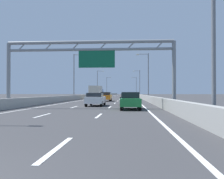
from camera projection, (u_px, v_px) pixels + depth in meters
The scene contains 54 objects.
ground_plane at pixel (120, 96), 102.75m from camera, with size 260.00×260.00×0.00m, color #38383A.
lane_dash_left_1 at pixel (43, 115), 15.58m from camera, with size 0.16×3.00×0.01m, color white.
lane_dash_left_2 at pixel (74, 107), 24.56m from camera, with size 0.16×3.00×0.01m, color white.
lane_dash_left_3 at pixel (89, 103), 33.54m from camera, with size 0.16×3.00×0.01m, color white.
lane_dash_left_4 at pixel (97, 101), 42.51m from camera, with size 0.16×3.00×0.01m, color white.
lane_dash_left_5 at pixel (103, 99), 51.49m from camera, with size 0.16×3.00×0.01m, color white.
lane_dash_left_6 at pixel (106, 98), 60.47m from camera, with size 0.16×3.00×0.01m, color white.
lane_dash_left_7 at pixel (109, 98), 69.45m from camera, with size 0.16×3.00×0.01m, color white.
lane_dash_left_8 at pixel (111, 97), 78.43m from camera, with size 0.16×3.00×0.01m, color white.
lane_dash_left_9 at pixel (113, 97), 87.41m from camera, with size 0.16×3.00×0.01m, color white.
lane_dash_left_10 at pixel (115, 96), 96.39m from camera, with size 0.16×3.00×0.01m, color white.
lane_dash_left_11 at pixel (116, 96), 105.37m from camera, with size 0.16×3.00×0.01m, color white.
lane_dash_left_12 at pixel (117, 96), 114.34m from camera, with size 0.16×3.00×0.01m, color white.
lane_dash_left_13 at pixel (118, 95), 123.32m from camera, with size 0.16×3.00×0.01m, color white.
lane_dash_left_14 at pixel (118, 95), 132.30m from camera, with size 0.16×3.00×0.01m, color white.
lane_dash_left_15 at pixel (119, 95), 141.28m from camera, with size 0.16×3.00×0.01m, color white.
lane_dash_left_16 at pixel (120, 95), 150.26m from camera, with size 0.16×3.00×0.01m, color white.
lane_dash_left_17 at pixel (120, 95), 159.24m from camera, with size 0.16×3.00×0.01m, color white.
lane_dash_right_0 at pixel (57, 148), 6.36m from camera, with size 0.16×3.00×0.01m, color white.
lane_dash_right_1 at pixel (99, 116), 15.34m from camera, with size 0.16×3.00×0.01m, color white.
lane_dash_right_2 at pixel (110, 107), 24.31m from camera, with size 0.16×3.00×0.01m, color white.
lane_dash_right_3 at pixel (115, 103), 33.29m from camera, with size 0.16×3.00×0.01m, color white.
lane_dash_right_4 at pixel (118, 101), 42.27m from camera, with size 0.16×3.00×0.01m, color white.
lane_dash_right_5 at pixel (120, 100), 51.25m from camera, with size 0.16×3.00×0.01m, color white.
lane_dash_right_6 at pixel (121, 98), 60.23m from camera, with size 0.16×3.00×0.01m, color white.
lane_dash_right_7 at pixel (122, 98), 69.21m from camera, with size 0.16×3.00×0.01m, color white.
lane_dash_right_8 at pixel (123, 97), 78.19m from camera, with size 0.16×3.00×0.01m, color white.
lane_dash_right_9 at pixel (123, 97), 87.17m from camera, with size 0.16×3.00×0.01m, color white.
lane_dash_right_10 at pixel (124, 96), 96.14m from camera, with size 0.16×3.00×0.01m, color white.
lane_dash_right_11 at pixel (124, 96), 105.12m from camera, with size 0.16×3.00×0.01m, color white.
lane_dash_right_12 at pixel (125, 96), 114.10m from camera, with size 0.16×3.00×0.01m, color white.
lane_dash_right_13 at pixel (125, 95), 123.08m from camera, with size 0.16×3.00×0.01m, color white.
lane_dash_right_14 at pixel (125, 95), 132.06m from camera, with size 0.16×3.00×0.01m, color white.
lane_dash_right_15 at pixel (125, 95), 141.04m from camera, with size 0.16×3.00×0.01m, color white.
lane_dash_right_16 at pixel (125, 95), 150.02m from camera, with size 0.16×3.00×0.01m, color white.
lane_dash_right_17 at pixel (126, 95), 158.99m from camera, with size 0.16×3.00×0.01m, color white.
edge_line_left at pixel (105, 96), 91.13m from camera, with size 0.16×176.00×0.01m, color white.
edge_line_right at pixel (133, 97), 90.42m from camera, with size 0.16×176.00×0.01m, color white.
barrier_left at pixel (106, 95), 113.20m from camera, with size 0.45×220.00×0.95m.
barrier_right at pixel (136, 95), 112.27m from camera, with size 0.45×220.00×0.95m.
sign_gantry at pixel (90, 57), 22.89m from camera, with size 16.00×0.36×6.36m.
streetlamp_right_near at pixel (208, 10), 11.64m from camera, with size 2.58×0.28×9.50m.
streetlamp_left_mid at pixel (75, 74), 50.92m from camera, with size 2.58×0.28×9.50m.
streetlamp_right_mid at pixel (147, 73), 49.91m from camera, with size 2.58×0.28×9.50m.
streetlamp_left_far at pixel (98, 82), 89.19m from camera, with size 2.58×0.28×9.50m.
streetlamp_right_far at pixel (139, 82), 88.18m from camera, with size 2.58×0.28×9.50m.
streetlamp_left_distant at pixel (107, 85), 127.46m from camera, with size 2.58×0.28×9.50m.
streetlamp_right_distant at pixel (136, 85), 126.45m from camera, with size 2.58×0.28×9.50m.
black_car at pixel (128, 99), 29.62m from camera, with size 1.75×4.54×1.42m.
yellow_car at pixel (128, 95), 66.71m from camera, with size 1.82×4.19×1.49m.
orange_car at pixel (106, 97), 41.53m from camera, with size 1.75×4.61×1.55m.
green_car at pixel (130, 101), 21.38m from camera, with size 1.71×4.30×1.51m.
white_car at pixel (96, 99), 26.76m from camera, with size 1.80×4.48×1.43m.
box_truck at pixel (96, 92), 56.16m from camera, with size 2.47×7.59×2.97m.
Camera 1 is at (3.66, -2.76, 1.46)m, focal length 39.22 mm.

